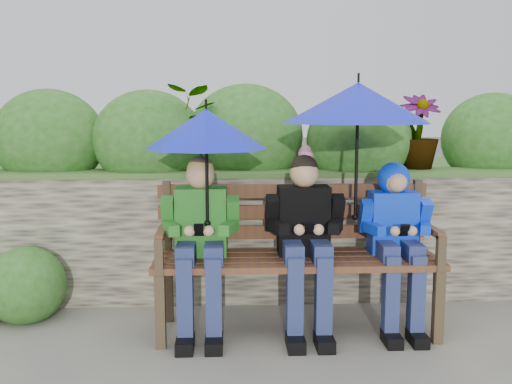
{
  "coord_description": "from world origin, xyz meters",
  "views": [
    {
      "loc": [
        -0.17,
        -3.71,
        1.49
      ],
      "look_at": [
        0.0,
        0.1,
        0.95
      ],
      "focal_mm": 40.0,
      "sensor_mm": 36.0,
      "label": 1
    }
  ],
  "objects_px": {
    "umbrella_right": "(358,103)",
    "boy_right": "(396,230)",
    "boy_middle": "(305,234)",
    "park_bench": "(295,246)",
    "boy_left": "(200,236)",
    "umbrella_left": "(206,129)"
  },
  "relations": [
    {
      "from": "umbrella_right",
      "to": "boy_right",
      "type": "bearing_deg",
      "value": -10.81
    },
    {
      "from": "boy_middle",
      "to": "umbrella_right",
      "type": "bearing_deg",
      "value": 11.35
    },
    {
      "from": "park_bench",
      "to": "boy_left",
      "type": "distance_m",
      "value": 0.66
    },
    {
      "from": "boy_left",
      "to": "boy_middle",
      "type": "xyz_separation_m",
      "value": [
        0.7,
        -0.0,
        0.0
      ]
    },
    {
      "from": "boy_right",
      "to": "park_bench",
      "type": "bearing_deg",
      "value": 173.51
    },
    {
      "from": "boy_left",
      "to": "boy_middle",
      "type": "relative_size",
      "value": 0.99
    },
    {
      "from": "boy_right",
      "to": "umbrella_left",
      "type": "bearing_deg",
      "value": -179.09
    },
    {
      "from": "boy_middle",
      "to": "umbrella_right",
      "type": "xyz_separation_m",
      "value": [
        0.35,
        0.07,
        0.86
      ]
    },
    {
      "from": "umbrella_left",
      "to": "umbrella_right",
      "type": "xyz_separation_m",
      "value": [
        1.0,
        0.07,
        0.17
      ]
    },
    {
      "from": "boy_left",
      "to": "umbrella_left",
      "type": "distance_m",
      "value": 0.7
    },
    {
      "from": "park_bench",
      "to": "boy_middle",
      "type": "xyz_separation_m",
      "value": [
        0.05,
        -0.09,
        0.11
      ]
    },
    {
      "from": "boy_left",
      "to": "boy_right",
      "type": "xyz_separation_m",
      "value": [
        1.32,
        0.02,
        0.02
      ]
    },
    {
      "from": "park_bench",
      "to": "boy_right",
      "type": "distance_m",
      "value": 0.69
    },
    {
      "from": "boy_left",
      "to": "boy_middle",
      "type": "bearing_deg",
      "value": -0.07
    },
    {
      "from": "boy_middle",
      "to": "boy_right",
      "type": "distance_m",
      "value": 0.62
    },
    {
      "from": "boy_right",
      "to": "umbrella_left",
      "type": "height_order",
      "value": "umbrella_left"
    },
    {
      "from": "boy_middle",
      "to": "park_bench",
      "type": "bearing_deg",
      "value": 119.58
    },
    {
      "from": "boy_left",
      "to": "boy_right",
      "type": "relative_size",
      "value": 1.04
    },
    {
      "from": "park_bench",
      "to": "umbrella_left",
      "type": "bearing_deg",
      "value": -170.79
    },
    {
      "from": "park_bench",
      "to": "boy_right",
      "type": "height_order",
      "value": "boy_right"
    },
    {
      "from": "boy_right",
      "to": "umbrella_right",
      "type": "bearing_deg",
      "value": 169.19
    },
    {
      "from": "boy_left",
      "to": "boy_middle",
      "type": "height_order",
      "value": "boy_middle"
    }
  ]
}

